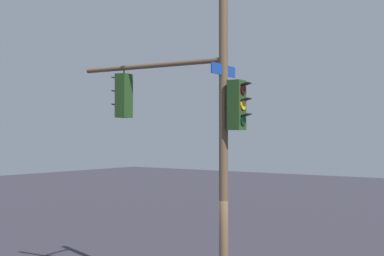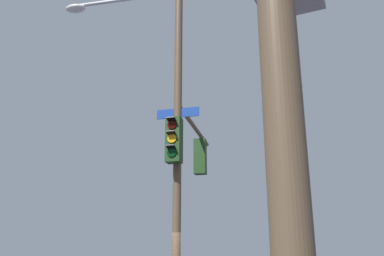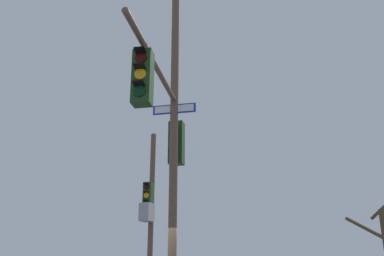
{
  "view_description": "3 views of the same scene",
  "coord_description": "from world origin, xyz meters",
  "views": [
    {
      "loc": [
        6.17,
        -10.09,
        3.92
      ],
      "look_at": [
        -0.46,
        -1.0,
        4.12
      ],
      "focal_mm": 47.77,
      "sensor_mm": 36.0,
      "label": 1
    },
    {
      "loc": [
        9.45,
        3.25,
        1.84
      ],
      "look_at": [
        -0.28,
        -0.16,
        5.09
      ],
      "focal_mm": 39.97,
      "sensor_mm": 36.0,
      "label": 2
    },
    {
      "loc": [
        -9.59,
        -3.76,
        1.36
      ],
      "look_at": [
        -0.27,
        -0.98,
        4.78
      ],
      "focal_mm": 40.82,
      "sensor_mm": 36.0,
      "label": 3
    }
  ],
  "objects": [
    {
      "name": "main_signal_pole_assembly",
      "position": [
        -0.5,
        -0.73,
        5.24
      ],
      "size": [
        4.58,
        3.96,
        9.51
      ],
      "rotation": [
        0.0,
        0.0,
        3.26
      ],
      "color": "brown",
      "rests_on": "ground"
    }
  ]
}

